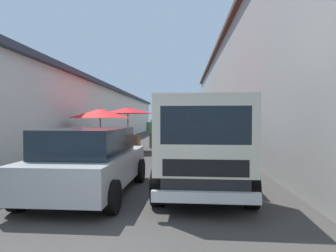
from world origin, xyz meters
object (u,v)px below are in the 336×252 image
fruit_stall_mid_lane (129,118)px  fruit_stall_far_left (205,119)px  fruit_stall_near_right (184,116)px  fruit_stall_far_right (101,118)px  delivery_truck (203,148)px  fruit_stall_near_left (184,119)px  vendor_by_crates (152,131)px  hatchback_car (90,161)px  vendor_in_shade (179,131)px

fruit_stall_mid_lane → fruit_stall_far_left: bearing=-62.3°
fruit_stall_near_right → fruit_stall_far_right: (1.48, 3.59, -0.06)m
delivery_truck → fruit_stall_near_left: bearing=1.5°
fruit_stall_far_left → fruit_stall_far_right: 6.35m
fruit_stall_far_left → vendor_by_crates: size_ratio=1.33×
fruit_stall_near_left → fruit_stall_far_right: (-9.34, 3.57, 0.05)m
fruit_stall_far_right → hatchback_car: 6.51m
fruit_stall_near_right → fruit_stall_mid_lane: bearing=37.4°
hatchback_car → vendor_in_shade: size_ratio=2.46×
vendor_by_crates → vendor_in_shade: bearing=-56.0°
fruit_stall_far_right → vendor_by_crates: size_ratio=1.57×
fruit_stall_mid_lane → fruit_stall_near_right: fruit_stall_near_right is taller
fruit_stall_near_left → vendor_by_crates: (-5.44, 1.77, -0.66)m
fruit_stall_near_left → fruit_stall_near_right: bearing=-179.9°
fruit_stall_near_right → vendor_in_shade: size_ratio=1.56×
fruit_stall_near_right → hatchback_car: fruit_stall_near_right is taller
fruit_stall_near_left → fruit_stall_far_left: bearing=-167.2°
fruit_stall_far_right → fruit_stall_near_right: bearing=-112.4°
fruit_stall_far_left → hatchback_car: size_ratio=0.57×
fruit_stall_mid_lane → fruit_stall_near_right: size_ratio=1.02×
fruit_stall_near_left → fruit_stall_near_right: 10.82m
fruit_stall_near_left → hatchback_car: size_ratio=0.57×
fruit_stall_far_left → fruit_stall_far_right: fruit_stall_far_right is taller
fruit_stall_far_left → fruit_stall_far_right: (-4.24, 4.73, 0.05)m
fruit_stall_near_left → fruit_stall_near_right: size_ratio=0.90×
vendor_by_crates → fruit_stall_near_right: bearing=-161.6°
fruit_stall_near_left → vendor_in_shade: fruit_stall_near_left is taller
hatchback_car → delivery_truck: (-0.12, -2.47, 0.30)m
vendor_in_shade → fruit_stall_near_right: bearing=-177.0°
vendor_by_crates → fruit_stall_mid_lane: bearing=150.0°
fruit_stall_near_left → fruit_stall_near_right: fruit_stall_near_right is taller
fruit_stall_mid_lane → vendor_in_shade: size_ratio=1.60×
fruit_stall_near_left → vendor_by_crates: bearing=162.0°
delivery_truck → vendor_in_shade: delivery_truck is taller
fruit_stall_near_right → fruit_stall_far_right: size_ratio=0.95×
hatchback_car → vendor_in_shade: bearing=-8.8°
fruit_stall_far_left → hatchback_car: bearing=163.0°
vendor_in_shade → vendor_by_crates: bearing=124.0°
fruit_stall_far_left → vendor_in_shade: fruit_stall_far_left is taller
fruit_stall_far_right → delivery_truck: (-6.38, -3.99, -0.65)m
fruit_stall_near_right → vendor_by_crates: bearing=18.4°
fruit_stall_near_left → fruit_stall_far_right: 10.00m
hatchback_car → vendor_in_shade: (11.14, -1.73, 0.19)m
fruit_stall_near_left → fruit_stall_far_left: fruit_stall_near_left is taller
vendor_in_shade → fruit_stall_mid_lane: bearing=137.8°
delivery_truck → vendor_in_shade: bearing=3.7°
fruit_stall_near_right → vendor_by_crates: (5.38, 1.80, -0.76)m
delivery_truck → hatchback_car: bearing=87.2°
fruit_stall_mid_lane → fruit_stall_near_right: bearing=-142.6°
hatchback_car → vendor_by_crates: size_ratio=2.34×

